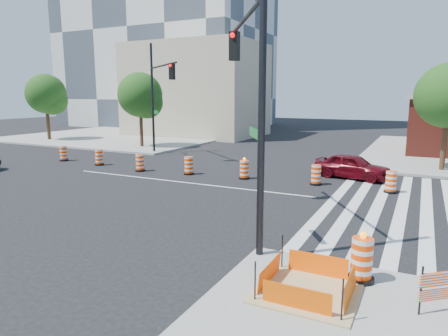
{
  "coord_description": "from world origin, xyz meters",
  "views": [
    {
      "loc": [
        11.03,
        -17.22,
        4.48
      ],
      "look_at": [
        3.5,
        -2.18,
        1.4
      ],
      "focal_mm": 32.0,
      "sensor_mm": 36.0,
      "label": 1
    }
  ],
  "objects": [
    {
      "name": "median_drum_2",
      "position": [
        -3.93,
        1.48,
        0.48
      ],
      "size": [
        0.6,
        0.6,
        1.02
      ],
      "color": "black",
      "rests_on": "ground"
    },
    {
      "name": "median_drum_3",
      "position": [
        -0.81,
        1.94,
        0.48
      ],
      "size": [
        0.6,
        0.6,
        1.02
      ],
      "color": "black",
      "rests_on": "ground"
    },
    {
      "name": "ground",
      "position": [
        0.0,
        0.0,
        0.0
      ],
      "size": [
        120.0,
        120.0,
        0.0
      ],
      "primitive_type": "plane",
      "color": "black",
      "rests_on": "ground"
    },
    {
      "name": "crosswalk_east",
      "position": [
        10.95,
        0.0,
        0.01
      ],
      "size": [
        6.75,
        13.5,
        0.01
      ],
      "color": "silver",
      "rests_on": "ground"
    },
    {
      "name": "lane_centerline",
      "position": [
        0.0,
        0.0,
        0.01
      ],
      "size": [
        14.0,
        0.12,
        0.01
      ],
      "primitive_type": "cube",
      "color": "silver",
      "rests_on": "ground"
    },
    {
      "name": "median_drum_4",
      "position": [
        2.53,
        2.22,
        0.49
      ],
      "size": [
        0.6,
        0.6,
        1.18
      ],
      "color": "black",
      "rests_on": "ground"
    },
    {
      "name": "sidewalk_nw",
      "position": [
        -18.0,
        18.0,
        0.07
      ],
      "size": [
        22.0,
        22.0,
        0.15
      ],
      "primitive_type": "cube",
      "color": "gray",
      "rests_on": "ground"
    },
    {
      "name": "median_drum_1",
      "position": [
        -7.61,
        1.96,
        0.48
      ],
      "size": [
        0.6,
        0.6,
        1.02
      ],
      "color": "black",
      "rests_on": "ground"
    },
    {
      "name": "tree_north_a",
      "position": [
        -22.16,
        10.41,
        4.38
      ],
      "size": [
        3.84,
        3.84,
        6.52
      ],
      "color": "#382314",
      "rests_on": "ground"
    },
    {
      "name": "signal_pole_nw",
      "position": [
        -6.39,
        6.94,
        5.0
      ],
      "size": [
        4.88,
        4.0,
        8.16
      ],
      "rotation": [
        0.0,
        0.0,
        -0.68
      ],
      "color": "black",
      "rests_on": "ground"
    },
    {
      "name": "tree_north_b",
      "position": [
        -10.52,
        10.17,
        4.28
      ],
      "size": [
        3.75,
        3.75,
        6.37
      ],
      "color": "#382314",
      "rests_on": "ground"
    },
    {
      "name": "median_drum_5",
      "position": [
        6.36,
        2.51,
        0.48
      ],
      "size": [
        0.6,
        0.6,
        1.02
      ],
      "color": "black",
      "rests_on": "ground"
    },
    {
      "name": "barricade",
      "position": [
        11.54,
        -8.67,
        0.71
      ],
      "size": [
        0.7,
        0.59,
        1.02
      ],
      "rotation": [
        0.0,
        0.0,
        0.69
      ],
      "color": "#F94205",
      "rests_on": "ground"
    },
    {
      "name": "signal_pole_se",
      "position": [
        6.26,
        -5.93,
        5.31
      ],
      "size": [
        3.66,
        5.62,
        8.68
      ],
      "rotation": [
        0.0,
        0.0,
        2.14
      ],
      "color": "black",
      "rests_on": "ground"
    },
    {
      "name": "beige_midrise",
      "position": [
        -12.0,
        22.0,
        5.0
      ],
      "size": [
        14.0,
        10.0,
        10.0
      ],
      "primitive_type": "cube",
      "color": "tan",
      "rests_on": "ground"
    },
    {
      "name": "red_coupe",
      "position": [
        7.72,
        4.98,
        0.68
      ],
      "size": [
        4.22,
        2.36,
        1.36
      ],
      "primitive_type": "imported",
      "rotation": [
        0.0,
        0.0,
        1.37
      ],
      "color": "#4F060F",
      "rests_on": "ground"
    },
    {
      "name": "pit_drum",
      "position": [
        9.98,
        -7.9,
        0.66
      ],
      "size": [
        0.62,
        0.62,
        1.22
      ],
      "color": "black",
      "rests_on": "ground"
    },
    {
      "name": "excavation_pit",
      "position": [
        9.0,
        -9.0,
        0.22
      ],
      "size": [
        2.2,
        2.2,
        0.9
      ],
      "color": "tan",
      "rests_on": "ground"
    },
    {
      "name": "median_drum_6",
      "position": [
        9.88,
        2.39,
        0.48
      ],
      "size": [
        0.6,
        0.6,
        1.02
      ],
      "color": "black",
      "rests_on": "ground"
    },
    {
      "name": "median_drum_0",
      "position": [
        -11.06,
        2.18,
        0.48
      ],
      "size": [
        0.6,
        0.6,
        1.02
      ],
      "color": "black",
      "rests_on": "ground"
    }
  ]
}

